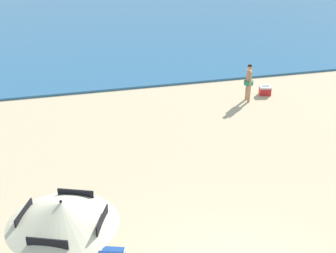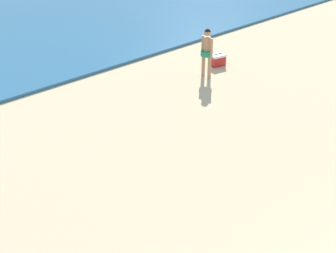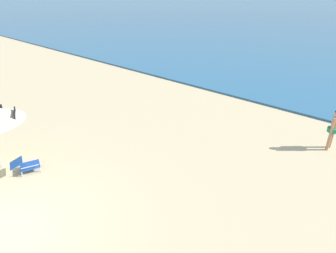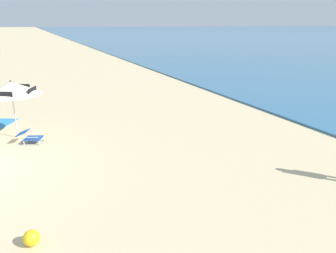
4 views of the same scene
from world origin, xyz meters
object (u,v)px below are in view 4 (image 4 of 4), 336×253
object	(u,v)px
lounge_chair_under_umbrella	(30,136)
beach_ball	(32,238)
beach_umbrella_striped_main	(11,88)
beach_towel	(0,124)

from	to	relation	value
lounge_chair_under_umbrella	beach_ball	xyz separation A→B (m)	(6.56, -0.08, -0.11)
beach_umbrella_striped_main	lounge_chair_under_umbrella	distance (m)	1.97
beach_umbrella_striped_main	beach_ball	xyz separation A→B (m)	(7.47, 0.38, -1.79)
beach_umbrella_striped_main	beach_towel	distance (m)	3.10
beach_umbrella_striped_main	beach_towel	bearing A→B (deg)	-161.12
lounge_chair_under_umbrella	beach_ball	bearing A→B (deg)	-0.71
beach_umbrella_striped_main	beach_ball	world-z (taller)	beach_umbrella_striped_main
beach_towel	beach_ball	bearing A→B (deg)	6.75
beach_umbrella_striped_main	beach_ball	distance (m)	7.69
beach_towel	lounge_chair_under_umbrella	bearing A→B (deg)	21.19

